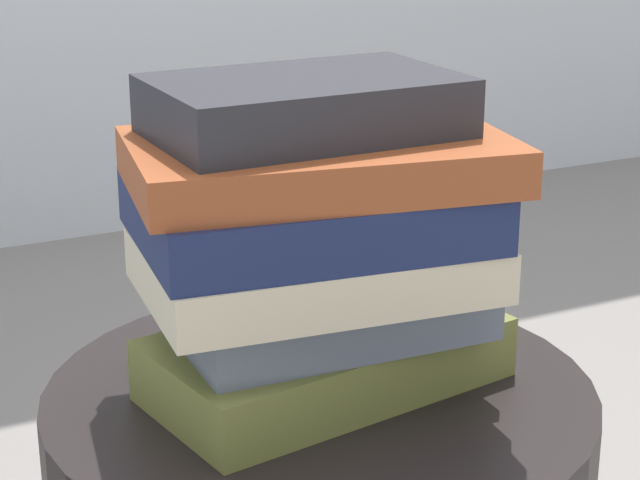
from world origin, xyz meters
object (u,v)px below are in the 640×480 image
at_px(book_olive, 328,359).
at_px(book_slate, 326,305).
at_px(book_navy, 308,209).
at_px(book_charcoal, 305,106).
at_px(book_rust, 319,161).
at_px(book_cream, 315,265).

height_order(book_olive, book_slate, book_slate).
xyz_separation_m(book_navy, book_charcoal, (0.00, 0.01, 0.08)).
height_order(book_rust, book_charcoal, book_charcoal).
height_order(book_navy, book_charcoal, book_charcoal).
relative_size(book_cream, book_navy, 1.01).
bearing_deg(book_charcoal, book_navy, -98.88).
relative_size(book_cream, book_rust, 0.93).
relative_size(book_slate, book_rust, 0.84).
bearing_deg(book_navy, book_slate, 4.22).
distance_m(book_rust, book_charcoal, 0.05).
bearing_deg(book_charcoal, book_slate, -26.72).
relative_size(book_olive, book_rust, 1.00).
relative_size(book_olive, book_slate, 1.19).
bearing_deg(book_slate, book_olive, -78.25).
distance_m(book_slate, book_cream, 0.05).
bearing_deg(book_olive, book_rust, -158.50).
height_order(book_cream, book_navy, book_navy).
xyz_separation_m(book_olive, book_charcoal, (-0.02, 0.01, 0.22)).
bearing_deg(book_rust, book_navy, 124.17).
bearing_deg(book_olive, book_slate, 90.42).
distance_m(book_cream, book_charcoal, 0.13).
bearing_deg(book_cream, book_rust, 30.32).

